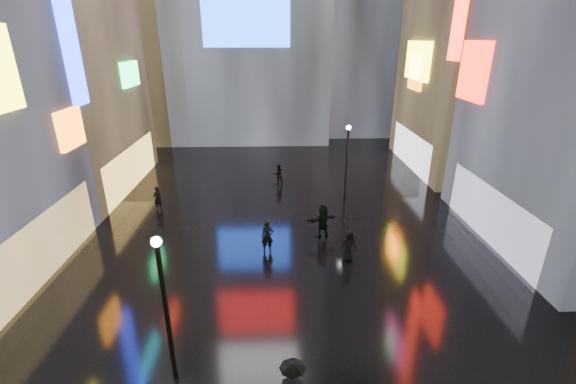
{
  "coord_description": "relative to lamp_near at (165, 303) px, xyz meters",
  "views": [
    {
      "loc": [
        -0.44,
        -1.31,
        10.36
      ],
      "look_at": [
        0.0,
        12.0,
        5.0
      ],
      "focal_mm": 24.0,
      "sensor_mm": 36.0,
      "label": 1
    }
  ],
  "objects": [
    {
      "name": "lamp_far",
      "position": [
        8.02,
        14.43,
        0.0
      ],
      "size": [
        0.3,
        0.3,
        5.2
      ],
      "color": "black",
      "rests_on": "ground"
    },
    {
      "name": "lamp_near",
      "position": [
        0.0,
        0.0,
        0.0
      ],
      "size": [
        0.3,
        0.3,
        5.2
      ],
      "color": "black",
      "rests_on": "ground"
    },
    {
      "name": "pedestrian_6",
      "position": [
        2.89,
        7.9,
        -2.09
      ],
      "size": [
        0.68,
        0.5,
        1.72
      ],
      "primitive_type": "imported",
      "rotation": [
        0.0,
        0.0,
        0.15
      ],
      "color": "black",
      "rests_on": "ground"
    },
    {
      "name": "umbrella_1",
      "position": [
        3.76,
        -1.82,
        -0.89
      ],
      "size": [
        0.91,
        0.91,
        0.6
      ],
      "primitive_type": "imported",
      "rotation": [
        0.0,
        0.0,
        4.26
      ],
      "color": "black",
      "rests_on": "pedestrian_2"
    },
    {
      "name": "ground",
      "position": [
        3.82,
        11.74,
        -2.94
      ],
      "size": [
        140.0,
        140.0,
        0.0
      ],
      "primitive_type": "plane",
      "color": "black",
      "rests_on": "ground"
    },
    {
      "name": "pedestrian_7",
      "position": [
        3.56,
        17.83,
        -2.17
      ],
      "size": [
        0.87,
        0.75,
        1.55
      ],
      "primitive_type": "imported",
      "rotation": [
        0.0,
        0.0,
        3.38
      ],
      "color": "black",
      "rests_on": "ground"
    },
    {
      "name": "building_left_far",
      "position": [
        -12.16,
        17.74,
        8.04
      ],
      "size": [
        10.28,
        12.0,
        22.0
      ],
      "color": "black",
      "rests_on": "ground"
    },
    {
      "name": "pedestrian_8",
      "position": [
        -4.24,
        13.41,
        -2.16
      ],
      "size": [
        0.66,
        0.67,
        1.56
      ],
      "primitive_type": "imported",
      "rotation": [
        0.0,
        0.0,
        3.97
      ],
      "color": "black",
      "rests_on": "ground"
    },
    {
      "name": "umbrella_2",
      "position": [
        6.91,
        6.93,
        -0.89
      ],
      "size": [
        1.3,
        1.29,
        0.85
      ],
      "primitive_type": "imported",
      "rotation": [
        0.0,
        0.0,
        5.26
      ],
      "color": "black",
      "rests_on": "pedestrian_4"
    },
    {
      "name": "pedestrian_4",
      "position": [
        6.91,
        6.93,
        -2.13
      ],
      "size": [
        0.89,
        0.68,
        1.62
      ],
      "primitive_type": "imported",
      "rotation": [
        0.0,
        0.0,
        0.22
      ],
      "color": "black",
      "rests_on": "ground"
    },
    {
      "name": "tower_flank_left",
      "position": [
        -10.18,
        33.74,
        10.06
      ],
      "size": [
        10.0,
        10.0,
        26.0
      ],
      "primitive_type": "cube",
      "color": "black",
      "rests_on": "ground"
    },
    {
      "name": "pedestrian_5",
      "position": [
        5.92,
        9.4,
        -2.0
      ],
      "size": [
        1.85,
        1.13,
        1.9
      ],
      "primitive_type": "imported",
      "rotation": [
        0.0,
        0.0,
        3.49
      ],
      "color": "black",
      "rests_on": "ground"
    }
  ]
}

